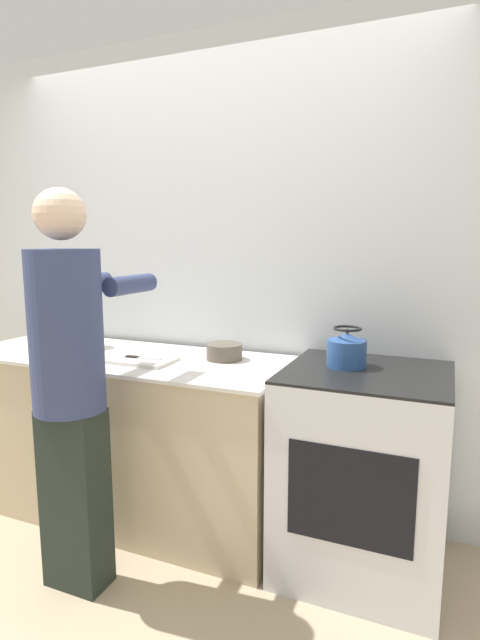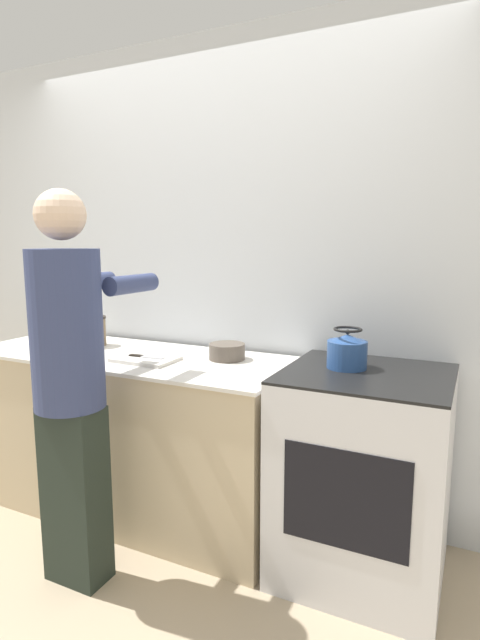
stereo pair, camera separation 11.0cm
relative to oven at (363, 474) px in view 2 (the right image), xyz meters
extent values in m
plane|color=tan|center=(-0.91, -0.33, -0.47)|extent=(12.00, 12.00, 0.00)
cube|color=silver|center=(-0.91, 0.40, 0.83)|extent=(8.00, 0.05, 2.60)
cube|color=#C6B28E|center=(-1.28, 0.00, -0.03)|extent=(1.79, 0.66, 0.87)
cube|color=silver|center=(-1.28, 0.00, 0.41)|extent=(1.82, 0.69, 0.02)
cube|color=silver|center=(0.00, 0.00, -0.01)|extent=(0.71, 0.67, 0.92)
cube|color=black|center=(0.00, 0.00, 0.46)|extent=(0.71, 0.67, 0.01)
cube|color=black|center=(0.00, -0.33, 0.04)|extent=(0.49, 0.01, 0.41)
cube|color=#222C24|center=(-1.12, -0.60, -0.07)|extent=(0.27, 0.16, 0.80)
cylinder|color=navy|center=(-1.12, -0.60, 0.66)|extent=(0.30, 0.30, 0.66)
sphere|color=beige|center=(-1.12, -0.60, 1.13)|extent=(0.21, 0.21, 0.21)
cylinder|color=navy|center=(-1.24, -0.32, 0.83)|extent=(0.08, 0.30, 0.08)
cylinder|color=navy|center=(-0.99, -0.32, 0.83)|extent=(0.08, 0.30, 0.08)
cube|color=silver|center=(-1.10, -0.09, 0.43)|extent=(0.31, 0.22, 0.02)
cube|color=silver|center=(-1.06, -0.08, 0.44)|extent=(0.12, 0.04, 0.01)
cube|color=black|center=(-1.16, -0.09, 0.44)|extent=(0.08, 0.03, 0.01)
cylinder|color=#284C8C|center=(-0.10, 0.04, 0.53)|extent=(0.18, 0.18, 0.12)
cone|color=#284C8C|center=(-0.10, 0.04, 0.60)|extent=(0.14, 0.14, 0.03)
sphere|color=black|center=(-0.10, 0.04, 0.63)|extent=(0.02, 0.02, 0.02)
torus|color=black|center=(-0.10, 0.04, 0.64)|extent=(0.13, 0.13, 0.01)
cylinder|color=brown|center=(-0.74, 0.12, 0.46)|extent=(0.19, 0.19, 0.08)
cylinder|color=#756047|center=(-1.60, 0.08, 0.50)|extent=(0.15, 0.15, 0.16)
cylinder|color=#28231E|center=(-1.60, 0.08, 0.59)|extent=(0.16, 0.16, 0.01)
camera|label=1|loc=(0.31, -2.16, 1.03)|focal=28.00mm
camera|label=2|loc=(0.41, -2.11, 1.03)|focal=28.00mm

